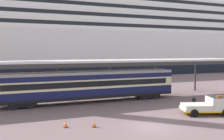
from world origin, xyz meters
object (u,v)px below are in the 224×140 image
Objects in this scene: cruise_ship at (95,39)px; traffic_cone_mid at (94,124)px; service_truck at (211,105)px; traffic_cone_near at (66,124)px; quay_bollard at (194,101)px; train_carriage at (90,85)px.

cruise_ship is 188.80× the size of traffic_cone_mid.
service_truck reaches higher than traffic_cone_mid.
quay_bollard is at bearing 11.61° from traffic_cone_near.
service_truck is at bearing -3.32° from traffic_cone_near.
cruise_ship is 46.83m from train_carriage.
traffic_cone_near is 17.04m from quay_bollard.
traffic_cone_mid is at bearing -163.58° from quay_bollard.
cruise_ship reaches higher than train_carriage.
quay_bollard is (1.35, 4.32, -0.47)m from service_truck.
train_carriage is at bearing 63.23° from traffic_cone_near.
traffic_cone_near is (-4.79, -9.50, -2.00)m from train_carriage.
cruise_ship reaches higher than traffic_cone_mid.
train_carriage is at bearing -106.88° from cruise_ship.
traffic_cone_mid is (-2.40, -10.28, -1.99)m from train_carriage.
service_truck is at bearing -0.46° from traffic_cone_mid.
cruise_ship is 55.41m from service_truck.
quay_bollard is at bearing -27.03° from train_carriage.
train_carriage is (-13.37, -44.06, -8.54)m from cruise_ship.
quay_bollard is (11.90, -6.07, -1.79)m from train_carriage.
traffic_cone_near is at bearing 176.68° from service_truck.
traffic_cone_mid is at bearing -103.15° from train_carriage.
quay_bollard reaches higher than traffic_cone_mid.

